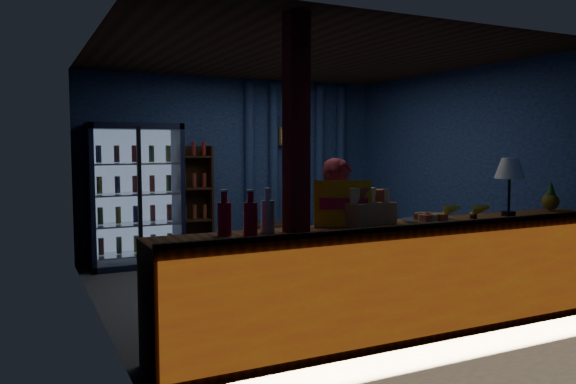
% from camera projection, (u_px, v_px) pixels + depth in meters
% --- Properties ---
extents(ground, '(4.60, 4.60, 0.00)m').
position_uv_depth(ground, '(303.00, 284.00, 6.53)').
color(ground, '#515154').
rests_on(ground, ground).
extents(room_walls, '(4.60, 4.60, 4.60)m').
position_uv_depth(room_walls, '(303.00, 149.00, 6.39)').
color(room_walls, navy).
rests_on(room_walls, ground).
extents(counter, '(4.40, 0.57, 0.99)m').
position_uv_depth(counter, '(407.00, 279.00, 4.77)').
color(counter, brown).
rests_on(counter, ground).
extents(support_post, '(0.16, 0.16, 2.60)m').
position_uv_depth(support_post, '(296.00, 187.00, 4.26)').
color(support_post, maroon).
rests_on(support_post, ground).
extents(beverage_cooler, '(1.20, 0.62, 1.90)m').
position_uv_depth(beverage_cooler, '(134.00, 196.00, 7.49)').
color(beverage_cooler, black).
rests_on(beverage_cooler, ground).
extents(bottle_shelf, '(0.50, 0.28, 1.60)m').
position_uv_depth(bottle_shelf, '(193.00, 203.00, 8.00)').
color(bottle_shelf, '#362311').
rests_on(bottle_shelf, ground).
extents(curtain_folds, '(1.74, 0.14, 2.50)m').
position_uv_depth(curtain_folds, '(297.00, 165.00, 8.77)').
color(curtain_folds, navy).
rests_on(curtain_folds, room_walls).
extents(framed_picture, '(0.36, 0.04, 0.28)m').
position_uv_depth(framed_picture, '(290.00, 136.00, 8.63)').
color(framed_picture, '#BA872E').
rests_on(framed_picture, room_walls).
extents(shopkeeper, '(0.55, 0.36, 1.49)m').
position_uv_depth(shopkeeper, '(339.00, 239.00, 5.18)').
color(shopkeeper, maroon).
rests_on(shopkeeper, ground).
extents(green_chair, '(0.80, 0.81, 0.55)m').
position_uv_depth(green_chair, '(357.00, 233.00, 8.51)').
color(green_chair, '#51A368').
rests_on(green_chair, ground).
extents(side_table, '(0.67, 0.58, 0.62)m').
position_uv_depth(side_table, '(270.00, 242.00, 7.85)').
color(side_table, '#362311').
rests_on(side_table, ground).
extents(yellow_sign, '(0.47, 0.28, 0.38)m').
position_uv_depth(yellow_sign, '(343.00, 203.00, 4.58)').
color(yellow_sign, '#EAA00C').
rests_on(yellow_sign, counter).
extents(soda_bottles, '(0.63, 0.19, 0.34)m').
position_uv_depth(soda_bottles, '(259.00, 216.00, 4.20)').
color(soda_bottles, red).
rests_on(soda_bottles, counter).
extents(snack_box_left, '(0.35, 0.31, 0.32)m').
position_uv_depth(snack_box_left, '(361.00, 212.00, 4.62)').
color(snack_box_left, '#A97752').
rests_on(snack_box_left, counter).
extents(snack_box_centre, '(0.30, 0.25, 0.29)m').
position_uv_depth(snack_box_centre, '(376.00, 211.00, 4.80)').
color(snack_box_centre, '#A97752').
rests_on(snack_box_centre, counter).
extents(pastry_tray, '(0.46, 0.46, 0.07)m').
position_uv_depth(pastry_tray, '(428.00, 219.00, 4.85)').
color(pastry_tray, silver).
rests_on(pastry_tray, counter).
extents(banana_bunches, '(0.47, 0.28, 0.16)m').
position_uv_depth(banana_bunches, '(462.00, 211.00, 5.03)').
color(banana_bunches, yellow).
rests_on(banana_bunches, counter).
extents(table_lamp, '(0.28, 0.28, 0.55)m').
position_uv_depth(table_lamp, '(510.00, 171.00, 5.25)').
color(table_lamp, black).
rests_on(table_lamp, counter).
extents(pineapple, '(0.17, 0.17, 0.29)m').
position_uv_depth(pineapple, '(551.00, 199.00, 5.67)').
color(pineapple, olive).
rests_on(pineapple, counter).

